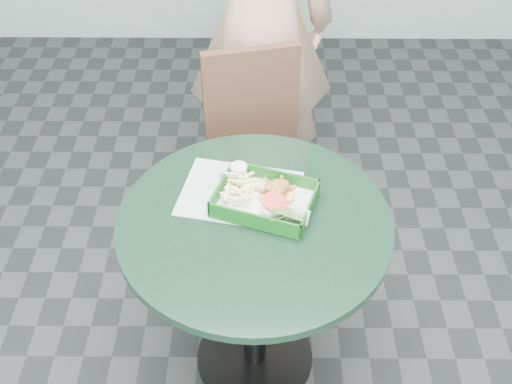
{
  "coord_description": "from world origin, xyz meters",
  "views": [
    {
      "loc": [
        0.01,
        -1.25,
        2.06
      ],
      "look_at": [
        0.0,
        0.1,
        0.79
      ],
      "focal_mm": 42.0,
      "sensor_mm": 36.0,
      "label": 1
    }
  ],
  "objects_px": {
    "dining_chair": "(251,148)",
    "crab_sandwich": "(274,192)",
    "sauce_ramekin": "(228,181)",
    "cafe_table": "(254,260)",
    "food_basket": "(265,206)"
  },
  "relations": [
    {
      "from": "sauce_ramekin",
      "to": "cafe_table",
      "type": "bearing_deg",
      "value": -58.8
    },
    {
      "from": "dining_chair",
      "to": "food_basket",
      "type": "xyz_separation_m",
      "value": [
        0.05,
        -0.58,
        0.24
      ]
    },
    {
      "from": "dining_chair",
      "to": "food_basket",
      "type": "distance_m",
      "value": 0.62
    },
    {
      "from": "dining_chair",
      "to": "sauce_ramekin",
      "type": "bearing_deg",
      "value": -110.34
    },
    {
      "from": "crab_sandwich",
      "to": "sauce_ramekin",
      "type": "distance_m",
      "value": 0.15
    },
    {
      "from": "cafe_table",
      "to": "crab_sandwich",
      "type": "distance_m",
      "value": 0.24
    },
    {
      "from": "dining_chair",
      "to": "sauce_ramekin",
      "type": "relative_size",
      "value": 17.11
    },
    {
      "from": "dining_chair",
      "to": "food_basket",
      "type": "bearing_deg",
      "value": -97.82
    },
    {
      "from": "dining_chair",
      "to": "sauce_ramekin",
      "type": "xyz_separation_m",
      "value": [
        -0.06,
        -0.49,
        0.27
      ]
    },
    {
      "from": "dining_chair",
      "to": "food_basket",
      "type": "height_order",
      "value": "dining_chair"
    },
    {
      "from": "dining_chair",
      "to": "crab_sandwich",
      "type": "height_order",
      "value": "dining_chair"
    },
    {
      "from": "cafe_table",
      "to": "crab_sandwich",
      "type": "bearing_deg",
      "value": 55.74
    },
    {
      "from": "dining_chair",
      "to": "crab_sandwich",
      "type": "distance_m",
      "value": 0.61
    },
    {
      "from": "cafe_table",
      "to": "food_basket",
      "type": "xyz_separation_m",
      "value": [
        0.03,
        0.06,
        0.19
      ]
    },
    {
      "from": "cafe_table",
      "to": "dining_chair",
      "type": "height_order",
      "value": "dining_chair"
    }
  ]
}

